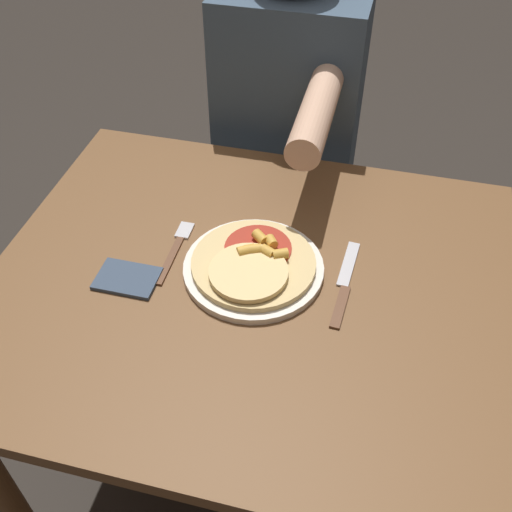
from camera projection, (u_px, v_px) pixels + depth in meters
ground_plane at (252, 469)px, 1.62m from camera, size 8.00×8.00×0.00m
dining_table at (250, 325)px, 1.19m from camera, size 0.97×0.82×0.75m
plate at (256, 269)px, 1.11m from camera, size 0.26×0.26×0.01m
pizza at (256, 264)px, 1.10m from camera, size 0.23×0.23×0.04m
fork at (176, 248)px, 1.16m from camera, size 0.03×0.18×0.00m
knife at (344, 284)px, 1.09m from camera, size 0.03×0.22×0.00m
napkin at (127, 279)px, 1.10m from camera, size 0.11×0.08×0.01m
person_diner at (288, 124)px, 1.53m from camera, size 0.35×0.52×1.22m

